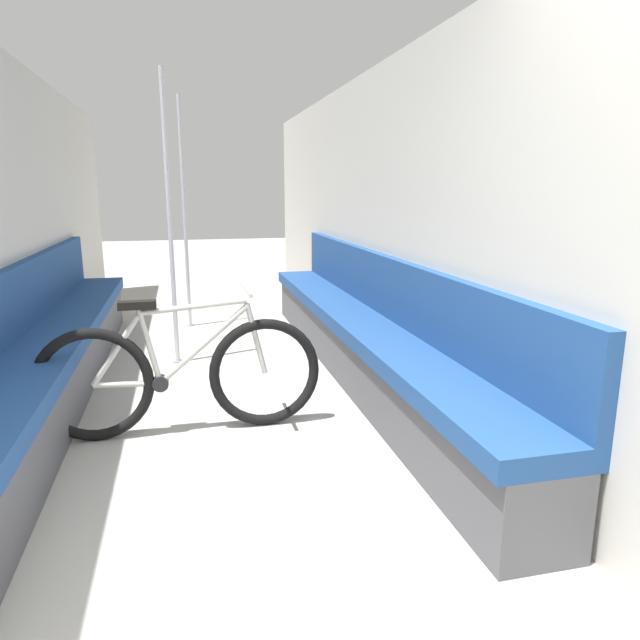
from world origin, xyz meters
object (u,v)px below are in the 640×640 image
object	(u,v)px
bench_seat_row_right	(363,337)
grab_pole_near	(185,218)
grab_pole_far	(170,226)
bicycle	(181,376)
bench_seat_row_left	(51,357)

from	to	relation	value
bench_seat_row_right	grab_pole_near	size ratio (longest dim) A/B	2.05
grab_pole_far	bicycle	bearing A→B (deg)	-88.22
grab_pole_near	grab_pole_far	world-z (taller)	same
grab_pole_near	grab_pole_far	xyz separation A→B (m)	(-0.12, -1.27, 0.00)
bench_seat_row_left	grab_pole_far	size ratio (longest dim) A/B	2.05
bicycle	grab_pole_far	world-z (taller)	grab_pole_far
bench_seat_row_left	bench_seat_row_right	distance (m)	2.14
bicycle	bench_seat_row_left	bearing A→B (deg)	143.41
bicycle	grab_pole_near	xyz separation A→B (m)	(0.08, 2.69, 0.75)
grab_pole_far	bench_seat_row_left	bearing A→B (deg)	-138.20
grab_pole_near	bench_seat_row_left	bearing A→B (deg)	-114.72
bench_seat_row_right	bicycle	distance (m)	1.49
grab_pole_near	grab_pole_far	distance (m)	1.27
bicycle	grab_pole_near	size ratio (longest dim) A/B	0.71
bench_seat_row_left	bicycle	world-z (taller)	bench_seat_row_left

